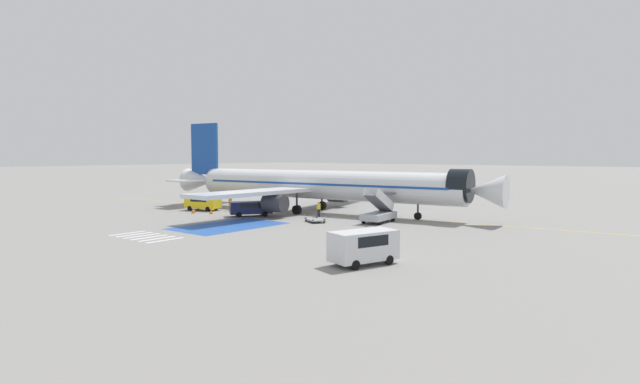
# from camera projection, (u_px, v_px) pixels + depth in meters

# --- Properties ---
(ground_plane) EXTENTS (600.00, 600.00, 0.00)m
(ground_plane) POSITION_uv_depth(u_px,v_px,m) (332.00, 213.00, 61.90)
(ground_plane) COLOR gray
(apron_leadline_yellow) EXTENTS (79.89, 9.80, 0.01)m
(apron_leadline_yellow) POSITION_uv_depth(u_px,v_px,m) (321.00, 213.00, 62.52)
(apron_leadline_yellow) COLOR gold
(apron_leadline_yellow) RESTS_ON ground_plane
(apron_stand_patch_blue) EXTENTS (6.97, 11.23, 0.01)m
(apron_stand_patch_blue) POSITION_uv_depth(u_px,v_px,m) (229.00, 226.00, 50.86)
(apron_stand_patch_blue) COLOR #2856A8
(apron_stand_patch_blue) RESTS_ON ground_plane
(apron_walkway_bar_0) EXTENTS (0.44, 3.60, 0.01)m
(apron_walkway_bar_0) POSITION_uv_depth(u_px,v_px,m) (128.00, 233.00, 46.13)
(apron_walkway_bar_0) COLOR silver
(apron_walkway_bar_0) RESTS_ON ground_plane
(apron_walkway_bar_1) EXTENTS (0.44, 3.60, 0.01)m
(apron_walkway_bar_1) POSITION_uv_depth(u_px,v_px,m) (135.00, 235.00, 45.38)
(apron_walkway_bar_1) COLOR silver
(apron_walkway_bar_1) RESTS_ON ground_plane
(apron_walkway_bar_2) EXTENTS (0.44, 3.60, 0.01)m
(apron_walkway_bar_2) POSITION_uv_depth(u_px,v_px,m) (142.00, 236.00, 44.63)
(apron_walkway_bar_2) COLOR silver
(apron_walkway_bar_2) RESTS_ON ground_plane
(apron_walkway_bar_3) EXTENTS (0.44, 3.60, 0.01)m
(apron_walkway_bar_3) POSITION_uv_depth(u_px,v_px,m) (150.00, 237.00, 43.87)
(apron_walkway_bar_3) COLOR silver
(apron_walkway_bar_3) RESTS_ON ground_plane
(apron_walkway_bar_4) EXTENTS (0.44, 3.60, 0.01)m
(apron_walkway_bar_4) POSITION_uv_depth(u_px,v_px,m) (157.00, 239.00, 43.12)
(apron_walkway_bar_4) COLOR silver
(apron_walkway_bar_4) RESTS_ON ground_plane
(apron_walkway_bar_5) EXTENTS (0.44, 3.60, 0.01)m
(apron_walkway_bar_5) POSITION_uv_depth(u_px,v_px,m) (165.00, 240.00, 42.36)
(apron_walkway_bar_5) COLOR silver
(apron_walkway_bar_5) RESTS_ON ground_plane
(airliner) EXTENTS (45.84, 34.66, 11.79)m
(airliner) POSITION_uv_depth(u_px,v_px,m) (316.00, 185.00, 62.65)
(airliner) COLOR silver
(airliner) RESTS_ON ground_plane
(boarding_stairs_forward) EXTENTS (2.76, 5.42, 3.88)m
(boarding_stairs_forward) POSITION_uv_depth(u_px,v_px,m) (379.00, 213.00, 53.46)
(boarding_stairs_forward) COLOR #ADB2BA
(boarding_stairs_forward) RESTS_ON ground_plane
(fuel_tanker) EXTENTS (8.79, 2.89, 3.43)m
(fuel_tanker) POSITION_uv_depth(u_px,v_px,m) (386.00, 187.00, 85.11)
(fuel_tanker) COLOR #38383D
(fuel_tanker) RESTS_ON ground_plane
(service_van_0) EXTENTS (4.83, 3.37, 1.98)m
(service_van_0) POSITION_uv_depth(u_px,v_px,m) (203.00, 201.00, 65.11)
(service_van_0) COLOR yellow
(service_van_0) RESTS_ON ground_plane
(service_van_1) EXTENTS (4.35, 5.06, 1.73)m
(service_van_1) POSITION_uv_depth(u_px,v_px,m) (251.00, 207.00, 58.91)
(service_van_1) COLOR #1E234C
(service_van_1) RESTS_ON ground_plane
(service_van_2) EXTENTS (3.39, 4.93, 2.25)m
(service_van_2) POSITION_uv_depth(u_px,v_px,m) (363.00, 245.00, 32.87)
(service_van_2) COLOR silver
(service_van_2) RESTS_ON ground_plane
(baggage_cart) EXTENTS (3.00, 2.56, 0.87)m
(baggage_cart) POSITION_uv_depth(u_px,v_px,m) (315.00, 220.00, 53.77)
(baggage_cart) COLOR gray
(baggage_cart) RESTS_ON ground_plane
(ground_crew_0) EXTENTS (0.45, 0.27, 1.85)m
(ground_crew_0) POSITION_uv_depth(u_px,v_px,m) (230.00, 203.00, 64.66)
(ground_crew_0) COLOR #2D2D33
(ground_crew_0) RESTS_ON ground_plane
(ground_crew_1) EXTENTS (0.48, 0.44, 1.80)m
(ground_crew_1) POSITION_uv_depth(u_px,v_px,m) (319.00, 208.00, 58.39)
(ground_crew_1) COLOR #191E38
(ground_crew_1) RESTS_ON ground_plane
(traffic_cone_0) EXTENTS (0.51, 0.51, 0.57)m
(traffic_cone_0) POSITION_uv_depth(u_px,v_px,m) (211.00, 212.00, 61.16)
(traffic_cone_0) COLOR orange
(traffic_cone_0) RESTS_ON ground_plane
(traffic_cone_1) EXTENTS (0.58, 0.58, 0.64)m
(traffic_cone_1) POSITION_uv_depth(u_px,v_px,m) (372.00, 231.00, 45.18)
(traffic_cone_1) COLOR orange
(traffic_cone_1) RESTS_ON ground_plane
(traffic_cone_2) EXTENTS (0.55, 0.55, 0.61)m
(traffic_cone_2) POSITION_uv_depth(u_px,v_px,m) (193.00, 211.00, 61.83)
(traffic_cone_2) COLOR orange
(traffic_cone_2) RESTS_ON ground_plane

